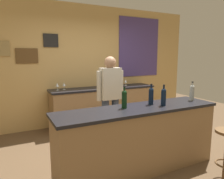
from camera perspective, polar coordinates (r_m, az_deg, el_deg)
name	(u,v)px	position (r m, az deg, el deg)	size (l,w,h in m)	color
ground_plane	(124,157)	(3.59, 3.28, -17.85)	(10.00, 10.00, 0.00)	brown
back_wall	(83,65)	(5.07, -7.79, 6.70)	(6.00, 0.09, 2.80)	tan
bar_counter	(138,139)	(3.09, 7.18, -13.13)	(2.41, 0.60, 0.92)	olive
side_counter	(104,106)	(4.99, -2.22, -4.50)	(2.49, 0.56, 0.90)	olive
bartender	(110,95)	(3.77, -0.47, -1.45)	(0.52, 0.21, 1.62)	#384766
wine_bottle_a	(124,98)	(2.86, 3.35, -2.43)	(0.07, 0.07, 0.31)	black
wine_bottle_b	(151,95)	(3.13, 10.55, -1.56)	(0.07, 0.07, 0.31)	black
wine_bottle_c	(164,96)	(3.10, 13.81, -1.78)	(0.07, 0.07, 0.31)	black
wine_bottle_d	(192,92)	(3.59, 20.88, -0.64)	(0.07, 0.07, 0.31)	#999E99
wine_glass_a	(57,85)	(4.62, -14.65, 1.14)	(0.07, 0.07, 0.16)	silver
wine_glass_b	(64,85)	(4.67, -12.90, 1.31)	(0.07, 0.07, 0.16)	silver
wine_glass_c	(100,83)	(4.90, -3.33, 1.88)	(0.07, 0.07, 0.16)	silver
wine_glass_d	(126,81)	(5.17, 3.74, 2.26)	(0.07, 0.07, 0.16)	silver
coffee_mug	(121,84)	(5.15, 2.33, 1.54)	(0.13, 0.08, 0.09)	#B2332D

